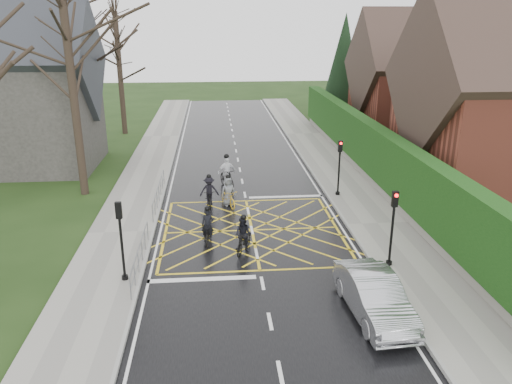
{
  "coord_description": "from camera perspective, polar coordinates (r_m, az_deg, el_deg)",
  "views": [
    {
      "loc": [
        -1.66,
        -21.37,
        9.28
      ],
      "look_at": [
        0.34,
        1.69,
        1.3
      ],
      "focal_mm": 35.0,
      "sensor_mm": 36.0,
      "label": 1
    }
  ],
  "objects": [
    {
      "name": "cyclist_rear",
      "position": [
        22.09,
        -5.53,
        -4.4
      ],
      "size": [
        0.69,
        1.73,
        1.65
      ],
      "rotation": [
        0.0,
        0.0,
        -0.06
      ],
      "color": "black",
      "rests_on": "ground"
    },
    {
      "name": "car",
      "position": [
        17.17,
        13.35,
        -11.48
      ],
      "size": [
        1.82,
        4.42,
        1.43
      ],
      "primitive_type": "imported",
      "rotation": [
        0.0,
        0.0,
        0.07
      ],
      "color": "#AFB1B6",
      "rests_on": "ground"
    },
    {
      "name": "stone_wall",
      "position": [
        30.29,
        13.38,
        1.34
      ],
      "size": [
        0.5,
        38.0,
        0.7
      ],
      "primitive_type": "cube",
      "color": "slate",
      "rests_on": "ground"
    },
    {
      "name": "road",
      "position": [
        23.36,
        -0.47,
        -4.38
      ],
      "size": [
        9.0,
        80.0,
        0.01
      ],
      "primitive_type": "cube",
      "color": "black",
      "rests_on": "ground"
    },
    {
      "name": "traffic_light_ne",
      "position": [
        27.52,
        9.47,
        2.68
      ],
      "size": [
        0.24,
        0.31,
        3.21
      ],
      "rotation": [
        0.0,
        0.0,
        3.14
      ],
      "color": "black",
      "rests_on": "ground"
    },
    {
      "name": "conifer",
      "position": [
        49.16,
        9.97,
        13.74
      ],
      "size": [
        4.6,
        4.6,
        10.0
      ],
      "color": "black",
      "rests_on": "ground"
    },
    {
      "name": "ground",
      "position": [
        23.36,
        -0.47,
        -4.39
      ],
      "size": [
        120.0,
        120.0,
        0.0
      ],
      "primitive_type": "plane",
      "color": "black",
      "rests_on": "ground"
    },
    {
      "name": "church",
      "position": [
        35.69,
        -24.78,
        10.31
      ],
      "size": [
        8.8,
        7.8,
        11.0
      ],
      "color": "#2D2B28",
      "rests_on": "ground"
    },
    {
      "name": "tree_mid",
      "position": [
        36.35,
        -19.09,
        17.02
      ],
      "size": [
        10.08,
        10.08,
        12.48
      ],
      "color": "black",
      "rests_on": "ground"
    },
    {
      "name": "railing_north",
      "position": [
        26.92,
        -11.08,
        0.26
      ],
      "size": [
        0.05,
        6.04,
        1.03
      ],
      "color": "slate",
      "rests_on": "ground"
    },
    {
      "name": "tree_far",
      "position": [
        44.09,
        -15.52,
        15.65
      ],
      "size": [
        8.4,
        8.4,
        10.4
      ],
      "color": "black",
      "rests_on": "ground"
    },
    {
      "name": "cyclist_back",
      "position": [
        21.03,
        -1.42,
        -5.28
      ],
      "size": [
        1.09,
        1.71,
        1.66
      ],
      "rotation": [
        0.0,
        0.0,
        -0.41
      ],
      "color": "black",
      "rests_on": "ground"
    },
    {
      "name": "cyclist_mid",
      "position": [
        26.4,
        -5.35,
        -0.22
      ],
      "size": [
        1.04,
        1.78,
        1.7
      ],
      "rotation": [
        0.0,
        0.0,
        0.07
      ],
      "color": "black",
      "rests_on": "ground"
    },
    {
      "name": "hedge",
      "position": [
        29.82,
        13.64,
        4.55
      ],
      "size": [
        0.9,
        38.0,
        2.8
      ],
      "primitive_type": "cube",
      "color": "#10330E",
      "rests_on": "stone_wall"
    },
    {
      "name": "sidewalk_right",
      "position": [
        24.5,
        13.69,
        -3.62
      ],
      "size": [
        3.0,
        80.0,
        0.15
      ],
      "primitive_type": "cube",
      "color": "gray",
      "rests_on": "ground"
    },
    {
      "name": "traffic_light_sw",
      "position": [
        18.83,
        -15.11,
        -5.55
      ],
      "size": [
        0.24,
        0.31,
        3.21
      ],
      "color": "black",
      "rests_on": "ground"
    },
    {
      "name": "tree_near",
      "position": [
        28.37,
        -20.69,
        15.09
      ],
      "size": [
        9.24,
        9.24,
        11.44
      ],
      "color": "black",
      "rests_on": "ground"
    },
    {
      "name": "railing_south",
      "position": [
        20.01,
        -13.15,
        -6.65
      ],
      "size": [
        0.05,
        5.04,
        1.03
      ],
      "color": "slate",
      "rests_on": "ground"
    },
    {
      "name": "sidewalk_left",
      "position": [
        23.67,
        -15.16,
        -4.57
      ],
      "size": [
        3.0,
        80.0,
        0.15
      ],
      "primitive_type": "cube",
      "color": "gray",
      "rests_on": "ground"
    },
    {
      "name": "cyclist_lead",
      "position": [
        26.22,
        -3.18,
        -0.37
      ],
      "size": [
        1.18,
        1.85,
        1.7
      ],
      "rotation": [
        0.0,
        0.0,
        0.36
      ],
      "color": "#B88D16",
      "rests_on": "ground"
    },
    {
      "name": "cyclist_front",
      "position": [
        28.97,
        -3.35,
        1.87
      ],
      "size": [
        1.24,
        2.12,
        2.04
      ],
      "rotation": [
        0.0,
        0.0,
        0.35
      ],
      "color": "black",
      "rests_on": "ground"
    },
    {
      "name": "traffic_light_se",
      "position": [
        19.96,
        15.3,
        -4.13
      ],
      "size": [
        0.24,
        0.31,
        3.21
      ],
      "rotation": [
        0.0,
        0.0,
        3.14
      ],
      "color": "black",
      "rests_on": "ground"
    },
    {
      "name": "house_far",
      "position": [
        42.94,
        17.92,
        11.54
      ],
      "size": [
        9.8,
        8.8,
        10.3
      ],
      "color": "brown",
      "rests_on": "ground"
    }
  ]
}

